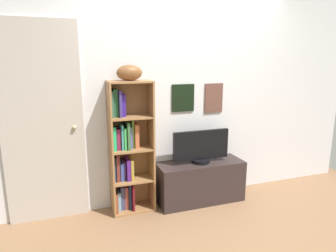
% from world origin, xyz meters
% --- Properties ---
extents(ground, '(5.20, 5.20, 0.04)m').
position_xyz_m(ground, '(0.00, 0.00, -0.02)').
color(ground, '#866143').
extents(back_wall, '(4.80, 0.08, 2.53)m').
position_xyz_m(back_wall, '(0.00, 1.13, 1.27)').
color(back_wall, silver).
rests_on(back_wall, ground).
extents(bookshelf, '(0.47, 0.28, 1.48)m').
position_xyz_m(bookshelf, '(-0.75, 0.99, 0.71)').
color(bookshelf, '#96693E').
rests_on(bookshelf, ground).
extents(football, '(0.28, 0.17, 0.16)m').
position_xyz_m(football, '(-0.70, 0.96, 1.57)').
color(football, brown).
rests_on(football, bookshelf).
extents(tv_stand, '(1.05, 0.38, 0.50)m').
position_xyz_m(tv_stand, '(0.13, 0.90, 0.25)').
color(tv_stand, '#2D2221').
rests_on(tv_stand, ground).
extents(television, '(0.70, 0.22, 0.39)m').
position_xyz_m(television, '(0.13, 0.91, 0.69)').
color(television, black).
rests_on(television, tv_stand).
extents(door, '(0.81, 0.09, 2.10)m').
position_xyz_m(door, '(-1.59, 1.08, 1.05)').
color(door, '#B4A9A0').
rests_on(door, ground).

